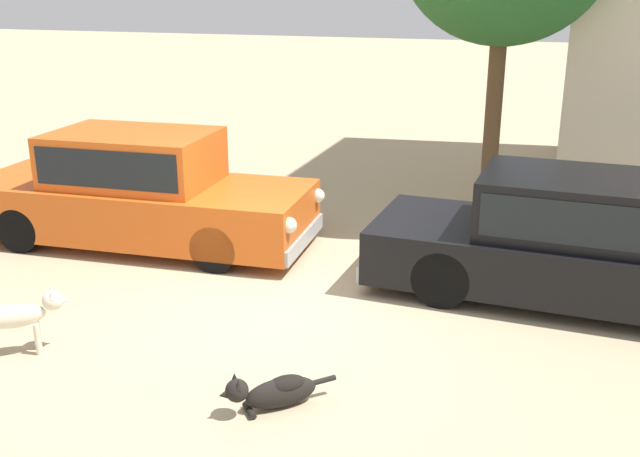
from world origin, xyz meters
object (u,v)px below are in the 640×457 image
parked_sedan_second (579,240)px  stray_dog_spotted (22,315)px  stray_dog_tan (274,391)px  parked_sedan_nearest (138,189)px

parked_sedan_second → stray_dog_spotted: parked_sedan_second is taller
stray_dog_tan → stray_dog_spotted: bearing=-44.5°
stray_dog_tan → parked_sedan_second: bearing=-168.0°
parked_sedan_second → stray_dog_tan: 4.06m
parked_sedan_nearest → stray_dog_tan: (3.31, -3.34, -0.59)m
parked_sedan_nearest → stray_dog_spotted: size_ratio=5.83×
parked_sedan_second → stray_dog_spotted: size_ratio=5.78×
parked_sedan_nearest → parked_sedan_second: parked_sedan_nearest is taller
parked_sedan_second → stray_dog_spotted: (-5.06, -3.08, -0.30)m
parked_sedan_nearest → stray_dog_spotted: bearing=-81.8°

